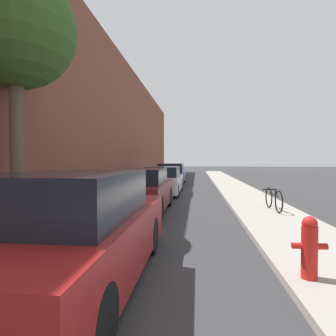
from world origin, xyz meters
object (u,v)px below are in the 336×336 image
parked_car_maroon (140,191)px  fire_hydrant (309,246)px  parked_car_navy (171,174)px  parked_car_white (163,181)px  parked_car_red (73,233)px  bicycle (273,199)px  street_tree_near (16,31)px

parked_car_maroon → fire_hydrant: 5.99m
parked_car_maroon → parked_car_navy: bearing=90.0°
parked_car_maroon → parked_car_white: (0.11, 5.17, -0.04)m
parked_car_maroon → parked_car_navy: parked_car_navy is taller
parked_car_red → bicycle: parked_car_red is taller
bicycle → street_tree_near: bearing=-160.4°
parked_car_navy → street_tree_near: bearing=-100.1°
parked_car_white → bicycle: size_ratio=2.89×
parked_car_red → fire_hydrant: size_ratio=5.42×
street_tree_near → parked_car_navy: bearing=79.9°
parked_car_maroon → fire_hydrant: bearing=-57.3°
parked_car_white → parked_car_maroon: bearing=-91.2°
street_tree_near → fire_hydrant: street_tree_near is taller
parked_car_navy → bicycle: parked_car_navy is taller
fire_hydrant → bicycle: (0.87, 5.19, -0.08)m
parked_car_navy → fire_hydrant: size_ratio=5.46×
parked_car_red → parked_car_white: size_ratio=0.94×
parked_car_red → parked_car_white: bearing=90.3°
parked_car_navy → bicycle: 11.44m
parked_car_maroon → parked_car_white: size_ratio=0.90×
parked_car_maroon → bicycle: 4.12m
parked_car_white → parked_car_navy: parked_car_navy is taller
parked_car_red → fire_hydrant: (3.06, 0.26, -0.17)m
street_tree_near → fire_hydrant: 7.39m
parked_car_navy → fire_hydrant: 16.19m
parked_car_maroon → parked_car_navy: (0.00, 10.83, 0.00)m
parked_car_red → street_tree_near: (-2.56, 2.73, 3.94)m
street_tree_near → bicycle: street_tree_near is taller
parked_car_red → parked_car_navy: 16.13m
parked_car_maroon → bicycle: size_ratio=2.59×
parked_car_red → parked_car_white: parked_car_red is taller
parked_car_red → parked_car_white: (-0.06, 10.47, -0.07)m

